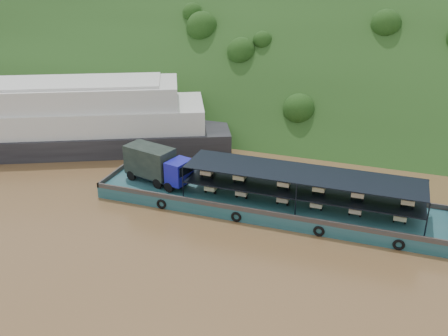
% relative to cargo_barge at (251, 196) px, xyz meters
% --- Properties ---
extents(ground, '(160.00, 160.00, 0.00)m').
position_rel_cargo_barge_xyz_m(ground, '(-1.50, -1.47, -1.27)').
color(ground, brown).
rests_on(ground, ground).
extents(hillside, '(140.00, 39.60, 39.60)m').
position_rel_cargo_barge_xyz_m(hillside, '(-1.50, 34.53, -1.27)').
color(hillside, '#1A3212').
rests_on(hillside, ground).
extents(cargo_barge, '(35.00, 7.18, 5.05)m').
position_rel_cargo_barge_xyz_m(cargo_barge, '(0.00, 0.00, 0.00)').
color(cargo_barge, '#15464A').
rests_on(cargo_barge, ground).
extents(passenger_ferry, '(44.58, 28.54, 8.92)m').
position_rel_cargo_barge_xyz_m(passenger_ferry, '(-28.58, 8.07, 2.59)').
color(passenger_ferry, black).
rests_on(passenger_ferry, ground).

